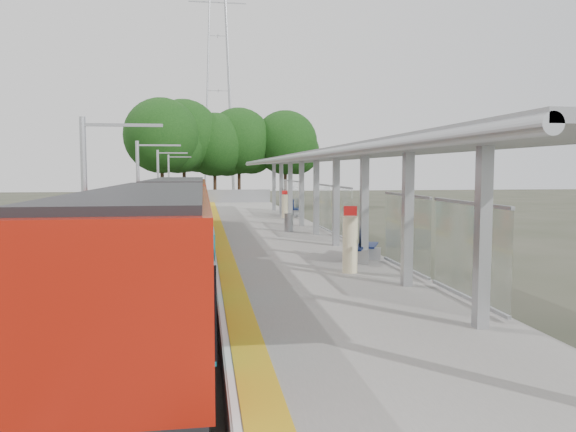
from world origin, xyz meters
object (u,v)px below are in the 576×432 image
at_px(bench_mid, 368,243).
at_px(info_pillar_near, 350,244).
at_px(bench_near, 354,244).
at_px(info_pillar_far, 285,206).
at_px(litter_bin, 289,223).
at_px(train, 169,226).
at_px(bench_far, 294,207).

bearing_deg(bench_mid, info_pillar_near, -93.26).
bearing_deg(bench_near, info_pillar_far, 112.25).
height_order(info_pillar_near, litter_bin, info_pillar_near).
relative_size(info_pillar_near, info_pillar_far, 1.14).
bearing_deg(info_pillar_far, bench_mid, -72.87).
distance_m(info_pillar_near, info_pillar_far, 19.28).
bearing_deg(info_pillar_near, bench_near, 88.18).
xyz_separation_m(train, bench_far, (7.10, 15.87, -0.44)).
bearing_deg(bench_near, bench_far, 109.89).
bearing_deg(bench_near, litter_bin, 117.74).
distance_m(bench_near, bench_mid, 0.93).
height_order(train, bench_far, train).
height_order(bench_far, litter_bin, bench_far).
xyz_separation_m(bench_far, litter_bin, (-1.71, -8.82, -0.16)).
bearing_deg(bench_far, bench_mid, -86.00).
height_order(train, bench_mid, train).
bearing_deg(bench_far, litter_bin, -96.18).
bearing_deg(litter_bin, info_pillar_near, -89.39).
xyz_separation_m(train, litter_bin, (5.39, 7.06, -0.60)).
distance_m(train, info_pillar_near, 6.95).
bearing_deg(train, info_pillar_far, 67.11).
distance_m(train, bench_near, 6.59).
bearing_deg(train, info_pillar_near, -37.48).
distance_m(train, litter_bin, 8.90).
relative_size(bench_mid, bench_far, 0.86).
bearing_deg(bench_mid, bench_near, -112.04).
distance_m(bench_far, info_pillar_near, 20.16).
bearing_deg(train, litter_bin, 52.63).
distance_m(bench_near, info_pillar_near, 2.18).
distance_m(bench_mid, info_pillar_near, 3.04).
xyz_separation_m(bench_mid, litter_bin, (-1.47, 8.58, -0.07)).
distance_m(bench_near, info_pillar_far, 17.22).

